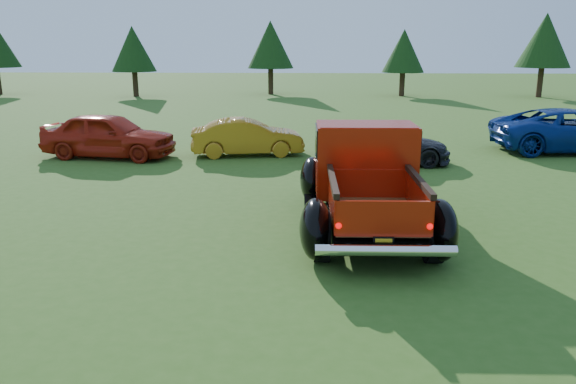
{
  "coord_description": "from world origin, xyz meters",
  "views": [
    {
      "loc": [
        -0.15,
        -8.92,
        3.51
      ],
      "look_at": [
        -0.52,
        0.2,
        1.08
      ],
      "focal_mm": 35.0,
      "sensor_mm": 36.0,
      "label": 1
    }
  ],
  "objects_px": {
    "tree_mid_right": "(404,51)",
    "pickup_truck": "(364,176)",
    "tree_mid_left": "(270,45)",
    "show_car_yellow": "(247,137)",
    "show_car_grey": "(382,144)",
    "tree_west": "(133,49)",
    "tree_east": "(545,40)",
    "show_car_blue": "(573,130)",
    "show_car_red": "(109,135)"
  },
  "relations": [
    {
      "from": "tree_mid_right",
      "to": "show_car_yellow",
      "type": "distance_m",
      "value": 22.84
    },
    {
      "from": "tree_mid_right",
      "to": "pickup_truck",
      "type": "relative_size",
      "value": 0.81
    },
    {
      "from": "tree_west",
      "to": "tree_east",
      "type": "xyz_separation_m",
      "value": [
        27.0,
        0.5,
        0.55
      ]
    },
    {
      "from": "pickup_truck",
      "to": "show_car_red",
      "type": "bearing_deg",
      "value": 138.6
    },
    {
      "from": "tree_east",
      "to": "show_car_blue",
      "type": "bearing_deg",
      "value": -108.33
    },
    {
      "from": "show_car_grey",
      "to": "pickup_truck",
      "type": "bearing_deg",
      "value": 169.17
    },
    {
      "from": "tree_mid_right",
      "to": "tree_west",
      "type": "bearing_deg",
      "value": -176.82
    },
    {
      "from": "tree_east",
      "to": "pickup_truck",
      "type": "bearing_deg",
      "value": -117.09
    },
    {
      "from": "show_car_yellow",
      "to": "show_car_blue",
      "type": "height_order",
      "value": "show_car_blue"
    },
    {
      "from": "tree_east",
      "to": "show_car_red",
      "type": "xyz_separation_m",
      "value": [
        -21.5,
        -21.19,
        -2.95
      ]
    },
    {
      "from": "tree_east",
      "to": "show_car_blue",
      "type": "relative_size",
      "value": 1.06
    },
    {
      "from": "tree_west",
      "to": "tree_east",
      "type": "height_order",
      "value": "tree_east"
    },
    {
      "from": "tree_mid_right",
      "to": "show_car_yellow",
      "type": "xyz_separation_m",
      "value": [
        -8.18,
        -21.19,
        -2.39
      ]
    },
    {
      "from": "show_car_red",
      "to": "show_car_blue",
      "type": "relative_size",
      "value": 0.81
    },
    {
      "from": "show_car_grey",
      "to": "tree_east",
      "type": "bearing_deg",
      "value": -31.3
    },
    {
      "from": "show_car_yellow",
      "to": "tree_west",
      "type": "bearing_deg",
      "value": 16.35
    },
    {
      "from": "tree_west",
      "to": "pickup_truck",
      "type": "relative_size",
      "value": 0.85
    },
    {
      "from": "tree_mid_right",
      "to": "show_car_blue",
      "type": "bearing_deg",
      "value": -82.92
    },
    {
      "from": "show_car_yellow",
      "to": "tree_mid_left",
      "type": "bearing_deg",
      "value": -7.47
    },
    {
      "from": "tree_mid_right",
      "to": "show_car_red",
      "type": "distance_m",
      "value": 25.14
    },
    {
      "from": "tree_mid_left",
      "to": "tree_mid_right",
      "type": "bearing_deg",
      "value": -6.34
    },
    {
      "from": "tree_west",
      "to": "show_car_blue",
      "type": "xyz_separation_m",
      "value": [
        20.5,
        -19.12,
        -2.4
      ]
    },
    {
      "from": "show_car_yellow",
      "to": "pickup_truck",
      "type": "bearing_deg",
      "value": -165.14
    },
    {
      "from": "tree_mid_right",
      "to": "show_car_red",
      "type": "height_order",
      "value": "tree_mid_right"
    },
    {
      "from": "tree_mid_left",
      "to": "tree_east",
      "type": "distance_m",
      "value": 18.06
    },
    {
      "from": "tree_mid_left",
      "to": "pickup_truck",
      "type": "distance_m",
      "value": 29.39
    },
    {
      "from": "tree_west",
      "to": "show_car_blue",
      "type": "relative_size",
      "value": 0.9
    },
    {
      "from": "show_car_grey",
      "to": "show_car_red",
      "type": "bearing_deg",
      "value": 85.75
    },
    {
      "from": "tree_west",
      "to": "show_car_grey",
      "type": "distance_m",
      "value": 25.57
    },
    {
      "from": "show_car_red",
      "to": "show_car_blue",
      "type": "height_order",
      "value": "show_car_blue"
    },
    {
      "from": "tree_west",
      "to": "show_car_red",
      "type": "distance_m",
      "value": 21.54
    },
    {
      "from": "tree_mid_right",
      "to": "show_car_grey",
      "type": "relative_size",
      "value": 1.1
    },
    {
      "from": "tree_east",
      "to": "show_car_grey",
      "type": "xyz_separation_m",
      "value": [
        -13.02,
        -21.76,
        -3.07
      ]
    },
    {
      "from": "tree_mid_left",
      "to": "pickup_truck",
      "type": "relative_size",
      "value": 0.92
    },
    {
      "from": "pickup_truck",
      "to": "show_car_blue",
      "type": "distance_m",
      "value": 10.94
    },
    {
      "from": "show_car_yellow",
      "to": "show_car_grey",
      "type": "height_order",
      "value": "show_car_yellow"
    },
    {
      "from": "tree_mid_left",
      "to": "tree_mid_right",
      "type": "xyz_separation_m",
      "value": [
        9.0,
        -1.0,
        -0.41
      ]
    },
    {
      "from": "show_car_yellow",
      "to": "show_car_grey",
      "type": "bearing_deg",
      "value": -114.02
    },
    {
      "from": "tree_mid_left",
      "to": "tree_mid_right",
      "type": "height_order",
      "value": "tree_mid_left"
    },
    {
      "from": "tree_mid_right",
      "to": "show_car_yellow",
      "type": "height_order",
      "value": "tree_mid_right"
    },
    {
      "from": "show_car_red",
      "to": "show_car_blue",
      "type": "distance_m",
      "value": 15.08
    },
    {
      "from": "tree_east",
      "to": "pickup_truck",
      "type": "height_order",
      "value": "tree_east"
    },
    {
      "from": "show_car_red",
      "to": "show_car_grey",
      "type": "relative_size",
      "value": 1.03
    },
    {
      "from": "tree_mid_left",
      "to": "show_car_blue",
      "type": "xyz_separation_m",
      "value": [
        11.5,
        -21.12,
        -2.68
      ]
    },
    {
      "from": "tree_mid_right",
      "to": "show_car_blue",
      "type": "relative_size",
      "value": 0.86
    },
    {
      "from": "pickup_truck",
      "to": "show_car_yellow",
      "type": "relative_size",
      "value": 1.53
    },
    {
      "from": "show_car_blue",
      "to": "tree_mid_left",
      "type": "bearing_deg",
      "value": 26.15
    },
    {
      "from": "tree_mid_left",
      "to": "tree_east",
      "type": "bearing_deg",
      "value": -4.76
    },
    {
      "from": "show_car_red",
      "to": "tree_west",
      "type": "bearing_deg",
      "value": 22.99
    },
    {
      "from": "tree_west",
      "to": "show_car_yellow",
      "type": "height_order",
      "value": "tree_west"
    }
  ]
}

